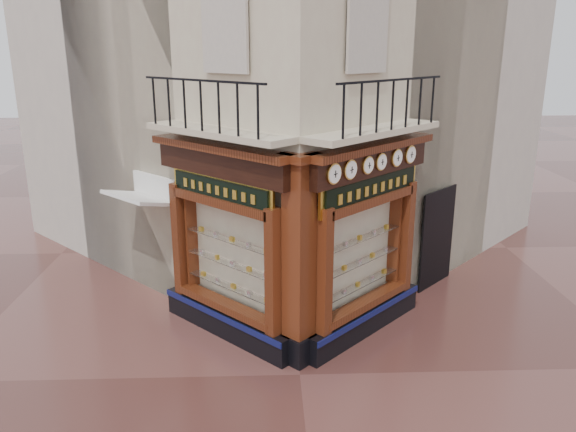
{
  "coord_description": "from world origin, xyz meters",
  "views": [
    {
      "loc": [
        -0.55,
        -8.92,
        5.7
      ],
      "look_at": [
        -0.14,
        2.0,
        2.42
      ],
      "focal_mm": 35.0,
      "sensor_mm": 36.0,
      "label": 1
    }
  ],
  "objects_px": {
    "signboard_left": "(220,190)",
    "clock_f": "(410,154)",
    "clock_a": "(334,174)",
    "clock_d": "(381,162)",
    "awning": "(146,301)",
    "corner_pilaster": "(299,265)",
    "clock_b": "(350,170)",
    "clock_e": "(397,158)",
    "clock_c": "(368,165)",
    "signboard_right": "(372,188)"
  },
  "relations": [
    {
      "from": "clock_c",
      "to": "clock_f",
      "type": "height_order",
      "value": "clock_f"
    },
    {
      "from": "clock_a",
      "to": "clock_e",
      "type": "bearing_deg",
      "value": 0.0
    },
    {
      "from": "clock_e",
      "to": "signboard_right",
      "type": "bearing_deg",
      "value": 170.39
    },
    {
      "from": "signboard_left",
      "to": "clock_f",
      "type": "bearing_deg",
      "value": -124.01
    },
    {
      "from": "clock_d",
      "to": "awning",
      "type": "height_order",
      "value": "clock_d"
    },
    {
      "from": "corner_pilaster",
      "to": "clock_f",
      "type": "height_order",
      "value": "corner_pilaster"
    },
    {
      "from": "corner_pilaster",
      "to": "clock_d",
      "type": "bearing_deg",
      "value": -12.97
    },
    {
      "from": "clock_a",
      "to": "clock_f",
      "type": "height_order",
      "value": "same"
    },
    {
      "from": "corner_pilaster",
      "to": "signboard_left",
      "type": "bearing_deg",
      "value": 100.25
    },
    {
      "from": "signboard_left",
      "to": "signboard_right",
      "type": "distance_m",
      "value": 2.92
    },
    {
      "from": "clock_c",
      "to": "signboard_left",
      "type": "bearing_deg",
      "value": 128.59
    },
    {
      "from": "clock_e",
      "to": "corner_pilaster",
      "type": "bearing_deg",
      "value": 169.92
    },
    {
      "from": "awning",
      "to": "clock_b",
      "type": "bearing_deg",
      "value": -163.85
    },
    {
      "from": "corner_pilaster",
      "to": "clock_a",
      "type": "distance_m",
      "value": 1.78
    },
    {
      "from": "clock_f",
      "to": "signboard_right",
      "type": "xyz_separation_m",
      "value": [
        -0.9,
        -0.74,
        -0.52
      ]
    },
    {
      "from": "clock_d",
      "to": "clock_f",
      "type": "bearing_deg",
      "value": -0.0
    },
    {
      "from": "clock_d",
      "to": "clock_b",
      "type": "bearing_deg",
      "value": -180.0
    },
    {
      "from": "clock_a",
      "to": "clock_c",
      "type": "bearing_deg",
      "value": -0.0
    },
    {
      "from": "clock_a",
      "to": "signboard_left",
      "type": "bearing_deg",
      "value": 108.54
    },
    {
      "from": "clock_f",
      "to": "signboard_right",
      "type": "bearing_deg",
      "value": 174.55
    },
    {
      "from": "clock_d",
      "to": "signboard_right",
      "type": "relative_size",
      "value": 0.15
    },
    {
      "from": "signboard_left",
      "to": "clock_c",
      "type": "bearing_deg",
      "value": -141.41
    },
    {
      "from": "corner_pilaster",
      "to": "signboard_right",
      "type": "height_order",
      "value": "corner_pilaster"
    },
    {
      "from": "clock_d",
      "to": "awning",
      "type": "distance_m",
      "value": 6.43
    },
    {
      "from": "awning",
      "to": "signboard_left",
      "type": "bearing_deg",
      "value": -175.95
    },
    {
      "from": "clock_a",
      "to": "clock_b",
      "type": "bearing_deg",
      "value": 0.0
    },
    {
      "from": "corner_pilaster",
      "to": "awning",
      "type": "distance_m",
      "value": 4.78
    },
    {
      "from": "clock_d",
      "to": "signboard_left",
      "type": "xyz_separation_m",
      "value": [
        -3.07,
        0.0,
        -0.52
      ]
    },
    {
      "from": "clock_e",
      "to": "signboard_left",
      "type": "xyz_separation_m",
      "value": [
        -3.46,
        -0.38,
        -0.52
      ]
    },
    {
      "from": "clock_c",
      "to": "clock_e",
      "type": "bearing_deg",
      "value": 0.0
    },
    {
      "from": "clock_c",
      "to": "clock_a",
      "type": "bearing_deg",
      "value": 180.0
    },
    {
      "from": "corner_pilaster",
      "to": "clock_d",
      "type": "relative_size",
      "value": 11.79
    },
    {
      "from": "clock_c",
      "to": "signboard_left",
      "type": "distance_m",
      "value": 2.83
    },
    {
      "from": "clock_a",
      "to": "clock_f",
      "type": "bearing_deg",
      "value": -0.0
    },
    {
      "from": "clock_a",
      "to": "clock_f",
      "type": "distance_m",
      "value": 2.5
    },
    {
      "from": "awning",
      "to": "signboard_right",
      "type": "distance_m",
      "value": 6.03
    },
    {
      "from": "corner_pilaster",
      "to": "clock_e",
      "type": "relative_size",
      "value": 11.13
    },
    {
      "from": "clock_e",
      "to": "clock_f",
      "type": "xyz_separation_m",
      "value": [
        0.36,
        0.36,
        0.0
      ]
    },
    {
      "from": "clock_d",
      "to": "awning",
      "type": "bearing_deg",
      "value": 116.28
    },
    {
      "from": "clock_c",
      "to": "signboard_right",
      "type": "height_order",
      "value": "clock_c"
    },
    {
      "from": "corner_pilaster",
      "to": "clock_b",
      "type": "relative_size",
      "value": 10.88
    },
    {
      "from": "clock_d",
      "to": "corner_pilaster",
      "type": "bearing_deg",
      "value": 167.03
    },
    {
      "from": "clock_b",
      "to": "signboard_left",
      "type": "distance_m",
      "value": 2.54
    },
    {
      "from": "clock_b",
      "to": "clock_d",
      "type": "distance_m",
      "value": 0.97
    },
    {
      "from": "clock_a",
      "to": "clock_d",
      "type": "height_order",
      "value": "clock_a"
    },
    {
      "from": "clock_a",
      "to": "clock_d",
      "type": "bearing_deg",
      "value": 0.0
    },
    {
      "from": "corner_pilaster",
      "to": "clock_a",
      "type": "height_order",
      "value": "corner_pilaster"
    },
    {
      "from": "clock_a",
      "to": "clock_e",
      "type": "distance_m",
      "value": 1.99
    },
    {
      "from": "clock_e",
      "to": "signboard_right",
      "type": "height_order",
      "value": "clock_e"
    },
    {
      "from": "clock_a",
      "to": "clock_d",
      "type": "distance_m",
      "value": 1.44
    }
  ]
}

